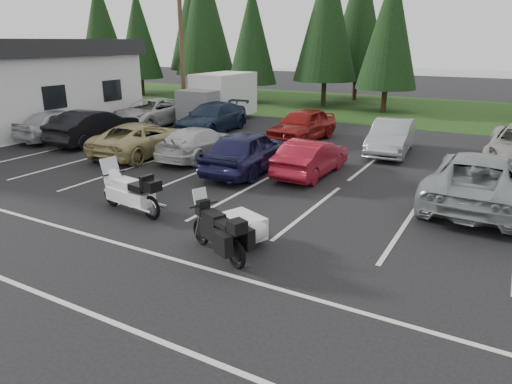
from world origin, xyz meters
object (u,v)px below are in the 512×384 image
object	(u,v)px
cargo_trailer	(243,229)
car_near_3	(199,143)
car_near_5	(311,157)
car_near_0	(61,124)
adventure_motorcycle	(217,226)
car_far_1	(212,118)
utility_pole	(181,43)
car_near_2	(142,138)
touring_motorcycle	(130,187)
car_near_1	(94,126)
box_truck	(215,99)
car_near_4	(248,151)
car_far_3	(391,137)
car_far_2	(302,125)
car_near_6	(480,179)
car_far_0	(151,113)

from	to	relation	value
cargo_trailer	car_near_3	bearing A→B (deg)	155.26
car_near_3	car_near_5	distance (m)	5.20
car_near_0	adventure_motorcycle	size ratio (longest dim) A/B	1.89
car_far_1	utility_pole	bearing A→B (deg)	144.94
utility_pole	car_near_3	xyz separation A→B (m)	(6.50, -7.35, -4.03)
car_near_2	touring_motorcycle	size ratio (longest dim) A/B	1.84
utility_pole	car_near_0	size ratio (longest dim) A/B	1.94
cargo_trailer	car_near_1	bearing A→B (deg)	174.55
utility_pole	adventure_motorcycle	bearing A→B (deg)	-49.92
car_near_0	car_near_5	distance (m)	13.62
box_truck	car_near_4	distance (m)	11.45
utility_pole	car_near_2	world-z (taller)	utility_pole
car_near_0	car_far_3	size ratio (longest dim) A/B	1.02
car_near_2	car_far_3	distance (m)	11.04
car_far_1	cargo_trailer	xyz separation A→B (m)	(8.99, -11.66, -0.42)
car_far_3	cargo_trailer	xyz separation A→B (m)	(-0.85, -11.44, -0.38)
car_near_4	cargo_trailer	distance (m)	6.56
touring_motorcycle	car_far_3	bearing A→B (deg)	75.41
car_near_2	adventure_motorcycle	xyz separation A→B (m)	(8.54, -6.77, 0.03)
car_far_3	adventure_motorcycle	size ratio (longest dim) A/B	1.84
car_far_1	car_far_3	xyz separation A→B (m)	(9.84, -0.22, -0.04)
car_near_3	cargo_trailer	bearing A→B (deg)	131.05
utility_pole	car_far_1	world-z (taller)	utility_pole
car_near_1	car_far_1	distance (m)	6.18
box_truck	car_near_3	world-z (taller)	box_truck
car_far_2	car_near_1	bearing A→B (deg)	-144.36
box_truck	touring_motorcycle	distance (m)	15.72
utility_pole	car_near_5	world-z (taller)	utility_pole
car_near_1	adventure_motorcycle	bearing A→B (deg)	144.88
utility_pole	car_near_6	size ratio (longest dim) A/B	1.53
car_near_1	car_near_4	world-z (taller)	car_near_4
car_far_0	car_far_1	world-z (taller)	car_far_0
utility_pole	car_near_4	world-z (taller)	utility_pole
car_near_2	car_near_6	xyz separation A→B (m)	(13.51, 0.08, 0.10)
car_far_2	touring_motorcycle	world-z (taller)	car_far_2
car_near_5	cargo_trailer	bearing A→B (deg)	98.66
car_far_1	car_far_3	size ratio (longest dim) A/B	1.19
car_far_0	box_truck	bearing A→B (deg)	45.69
car_near_0	car_far_1	xyz separation A→B (m)	(5.54, 5.38, -0.01)
car_near_5	adventure_motorcycle	distance (m)	7.44
car_near_1	adventure_motorcycle	distance (m)	14.35
car_near_6	cargo_trailer	xyz separation A→B (m)	(-4.84, -5.94, -0.45)
box_truck	utility_pole	bearing A→B (deg)	-165.96
car_near_2	cargo_trailer	distance (m)	10.47
car_far_2	car_far_3	distance (m)	4.55
car_near_0	car_near_1	size ratio (longest dim) A/B	0.94
car_far_1	touring_motorcycle	world-z (taller)	car_far_1
car_far_0	car_near_5	bearing A→B (deg)	-24.34
car_far_3	adventure_motorcycle	bearing A→B (deg)	-99.20
car_near_5	car_near_1	bearing A→B (deg)	0.47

